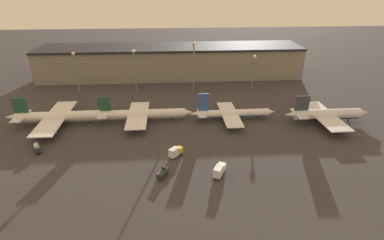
% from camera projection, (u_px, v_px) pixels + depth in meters
% --- Properties ---
extents(ground, '(600.00, 600.00, 0.00)m').
position_uv_depth(ground, '(173.00, 157.00, 106.44)').
color(ground, '#383538').
extents(terminal_building, '(161.73, 28.26, 19.38)m').
position_uv_depth(terminal_building, '(171.00, 61.00, 189.00)').
color(terminal_building, gray).
rests_on(terminal_building, ground).
extents(airplane_0, '(44.15, 35.87, 12.77)m').
position_uv_depth(airplane_0, '(58.00, 117.00, 128.37)').
color(airplane_0, white).
rests_on(airplane_0, ground).
extents(airplane_1, '(45.39, 28.96, 12.04)m').
position_uv_depth(airplane_1, '(141.00, 114.00, 131.39)').
color(airplane_1, white).
rests_on(airplane_1, ground).
extents(airplane_2, '(38.90, 27.22, 12.80)m').
position_uv_depth(airplane_2, '(232.00, 113.00, 133.31)').
color(airplane_2, white).
rests_on(airplane_2, ground).
extents(airplane_3, '(37.73, 31.29, 12.91)m').
position_uv_depth(airplane_3, '(326.00, 115.00, 130.07)').
color(airplane_3, silver).
rests_on(airplane_3, ground).
extents(service_vehicle_0, '(5.03, 6.79, 3.72)m').
position_uv_depth(service_vehicle_0, '(219.00, 170.00, 95.77)').
color(service_vehicle_0, white).
rests_on(service_vehicle_0, ground).
extents(service_vehicle_1, '(4.28, 5.65, 2.60)m').
position_uv_depth(service_vehicle_1, '(37.00, 148.00, 109.17)').
color(service_vehicle_1, '#282D38').
rests_on(service_vehicle_1, ground).
extents(service_vehicle_2, '(3.92, 5.23, 2.95)m').
position_uv_depth(service_vehicle_2, '(162.00, 173.00, 95.63)').
color(service_vehicle_2, '#282D38').
rests_on(service_vehicle_2, ground).
extents(service_vehicle_3, '(5.25, 5.47, 3.74)m').
position_uv_depth(service_vehicle_3, '(175.00, 152.00, 105.87)').
color(service_vehicle_3, gold).
rests_on(service_vehicle_3, ground).
extents(lamp_post_0, '(1.80, 1.80, 23.01)m').
position_uv_depth(lamp_post_0, '(76.00, 67.00, 158.29)').
color(lamp_post_0, slate).
rests_on(lamp_post_0, ground).
extents(lamp_post_1, '(1.80, 1.80, 23.69)m').
position_uv_depth(lamp_post_1, '(135.00, 65.00, 160.03)').
color(lamp_post_1, slate).
rests_on(lamp_post_1, ground).
extents(lamp_post_2, '(1.80, 1.80, 27.22)m').
position_uv_depth(lamp_post_2, '(194.00, 61.00, 161.15)').
color(lamp_post_2, slate).
rests_on(lamp_post_2, ground).
extents(lamp_post_3, '(1.80, 1.80, 19.62)m').
position_uv_depth(lamp_post_3, '(254.00, 67.00, 165.04)').
color(lamp_post_3, slate).
rests_on(lamp_post_3, ground).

